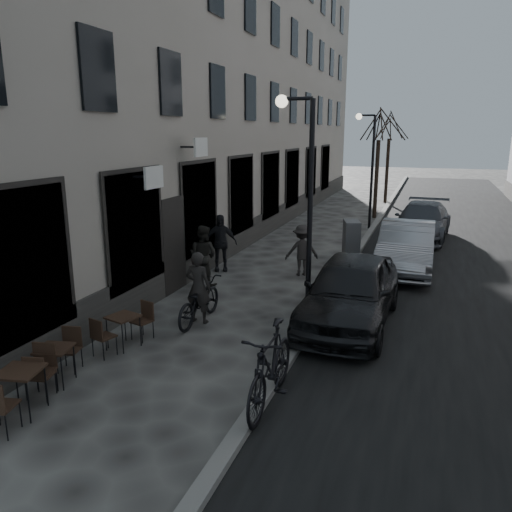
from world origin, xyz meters
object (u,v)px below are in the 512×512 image
Objects in this scene: utility_cabinet at (351,240)px; pedestrian_far at (220,243)px; tree_near at (380,124)px; tree_far at (390,125)px; car_mid at (406,247)px; car_far at (422,221)px; streetlamp_far at (369,158)px; pedestrian_near at (203,256)px; bistro_set_c at (124,328)px; car_near at (350,291)px; bicycle at (199,301)px; bistro_set_a at (22,387)px; bistro_set_b at (55,362)px; pedestrian_mid at (302,250)px; moped at (271,366)px; streetlamp_near at (303,184)px.

pedestrian_far reaches higher than utility_cabinet.
tree_far is (0.00, 6.00, 0.00)m from tree_near.
car_mid is 5.37m from car_far.
streetlamp_far reaches higher than pedestrian_near.
car_near reaches higher than bistro_set_c.
pedestrian_far is (-1.29, 4.25, 0.39)m from bicycle.
tree_far is 1.13× the size of car_far.
tree_far is at bearing -94.38° from pedestrian_near.
utility_cabinet is (0.20, -9.08, -3.99)m from tree_near.
car_mid reaches higher than bicycle.
bistro_set_a is at bearing -98.63° from tree_near.
bistro_set_c is 0.30× the size of car_mid.
car_near is at bearing -100.51° from car_mid.
tree_near reaches higher than bistro_set_a.
car_far is at bearing -110.60° from bicycle.
bicycle is at bearing 59.71° from bistro_set_b.
tree_near is 10.85m from car_mid.
pedestrian_mid is at bearing -16.97° from pedestrian_far.
streetlamp_far reaches higher than bistro_set_a.
car_far is (1.30, 10.52, -0.06)m from car_near.
car_far is (2.47, -1.55, -2.43)m from streetlamp_far.
bicycle is 4.45m from pedestrian_far.
pedestrian_mid is at bearing -93.04° from tree_far.
tree_far is 17.97m from pedestrian_mid.
bicycle is (1.09, 3.48, 0.10)m from bistro_set_b.
pedestrian_near is (-3.35, -19.44, -3.79)m from tree_far.
bistro_set_b is at bearing -99.56° from tree_near.
bistro_set_c is 3.68m from moped.
utility_cabinet is 0.78× the size of pedestrian_near.
tree_far is at bearing 98.28° from bistro_set_c.
bistro_set_a reaches higher than bistro_set_b.
car_far is 14.58m from moped.
streetlamp_far is at bearing -98.11° from bicycle.
pedestrian_mid is at bearing 121.70° from car_near.
bistro_set_a is 3.89m from moped.
pedestrian_near reaches higher than utility_cabinet.
bistro_set_b is at bearing -125.13° from utility_cabinet.
car_mid is at bearing -141.42° from pedestrian_near.
pedestrian_far reaches higher than pedestrian_mid.
tree_far is 4.06× the size of bistro_set_b.
pedestrian_near is at bearing -146.82° from car_mid.
utility_cabinet is 6.05m from car_near.
car_mid is at bearing -72.89° from streetlamp_far.
car_near is at bearing 94.96° from pedestrian_mid.
streetlamp_far is 17.12m from bistro_set_b.
pedestrian_near is (-3.27, 1.56, -2.29)m from streetlamp_near.
utility_cabinet reaches higher than bicycle.
car_near reaches higher than utility_cabinet.
bistro_set_a is 1.09× the size of bistro_set_c.
streetlamp_near is at bearing 79.01° from pedestrian_mid.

